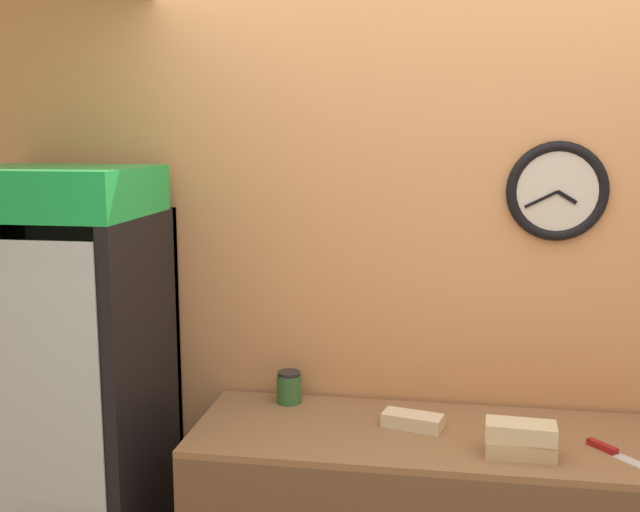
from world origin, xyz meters
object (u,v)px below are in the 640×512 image
chefs_knife (615,453)px  sandwich_stack_bottom (520,448)px  beverage_cooler (73,379)px  condiment_jar (289,387)px  sandwich_stack_middle (521,431)px  sandwich_flat_left (413,421)px

chefs_knife → sandwich_stack_bottom: bearing=-169.0°
beverage_cooler → condiment_jar: beverage_cooler is taller
sandwich_stack_bottom → chefs_knife: sandwich_stack_bottom is taller
sandwich_stack_bottom → sandwich_stack_middle: bearing=0.0°
chefs_knife → condiment_jar: 1.24m
sandwich_stack_middle → chefs_knife: sandwich_stack_middle is taller
chefs_knife → beverage_cooler: bearing=176.5°
condiment_jar → sandwich_stack_middle: bearing=-23.1°
beverage_cooler → sandwich_stack_middle: bearing=-6.3°
sandwich_flat_left → sandwich_stack_bottom: bearing=-27.2°
sandwich_stack_middle → condiment_jar: (-0.88, 0.37, -0.03)m
sandwich_flat_left → condiment_jar: bearing=160.0°
beverage_cooler → sandwich_stack_middle: beverage_cooler is taller
sandwich_stack_bottom → chefs_knife: (0.32, 0.06, -0.02)m
beverage_cooler → chefs_knife: size_ratio=7.09×
sandwich_stack_bottom → condiment_jar: (-0.88, 0.37, 0.03)m
condiment_jar → beverage_cooler: bearing=-167.5°
sandwich_stack_middle → chefs_knife: (0.32, 0.06, -0.08)m
sandwich_stack_middle → chefs_knife: bearing=11.0°
beverage_cooler → sandwich_stack_bottom: size_ratio=7.92×
beverage_cooler → chefs_knife: beverage_cooler is taller
sandwich_stack_middle → sandwich_flat_left: sandwich_stack_middle is taller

